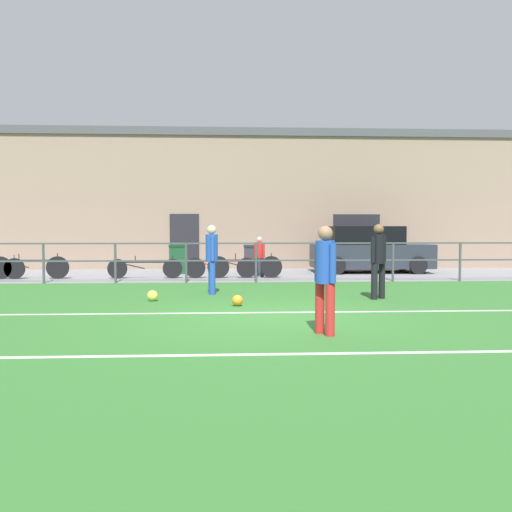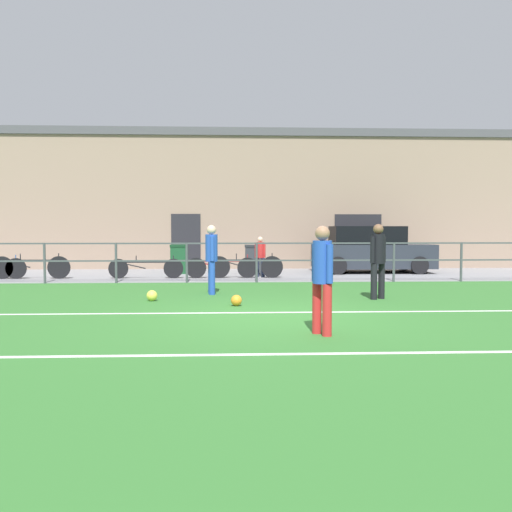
{
  "view_description": "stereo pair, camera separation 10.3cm",
  "coord_description": "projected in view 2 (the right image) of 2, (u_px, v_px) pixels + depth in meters",
  "views": [
    {
      "loc": [
        -0.83,
        -9.45,
        1.56
      ],
      "look_at": [
        -0.11,
        4.04,
        0.86
      ],
      "focal_mm": 37.89,
      "sensor_mm": 36.0,
      "label": 1
    },
    {
      "loc": [
        -0.73,
        -9.46,
        1.56
      ],
      "look_at": [
        -0.11,
        4.04,
        0.86
      ],
      "focal_mm": 37.89,
      "sensor_mm": 36.0,
      "label": 2
    }
  ],
  "objects": [
    {
      "name": "soccer_ball_match",
      "position": [
        152.0,
        296.0,
        11.56
      ],
      "size": [
        0.23,
        0.23,
        0.23
      ],
      "primitive_type": "sphere",
      "color": "#E5E04C",
      "rests_on": "ground"
    },
    {
      "name": "pavement_strip",
      "position": [
        253.0,
        275.0,
        18.03
      ],
      "size": [
        48.0,
        5.0,
        0.02
      ],
      "primitive_type": "cube",
      "color": "gray",
      "rests_on": "ground"
    },
    {
      "name": "perimeter_fence",
      "position": [
        257.0,
        257.0,
        15.5
      ],
      "size": [
        36.07,
        0.07,
        1.15
      ],
      "color": "#474C51",
      "rests_on": "ground"
    },
    {
      "name": "player_striker",
      "position": [
        322.0,
        273.0,
        7.85
      ],
      "size": [
        0.28,
        0.39,
        1.59
      ],
      "rotation": [
        0.0,
        0.0,
        2.08
      ],
      "color": "red",
      "rests_on": "ground"
    },
    {
      "name": "field_line_hash",
      "position": [
        290.0,
        354.0,
        6.67
      ],
      "size": [
        36.0,
        0.11,
        0.0
      ],
      "primitive_type": "cube",
      "color": "white",
      "rests_on": "ground"
    },
    {
      "name": "player_winger",
      "position": [
        212.0,
        255.0,
        12.73
      ],
      "size": [
        0.29,
        0.44,
        1.63
      ],
      "rotation": [
        0.0,
        0.0,
        1.7
      ],
      "color": "blue",
      "rests_on": "ground"
    },
    {
      "name": "bicycle_parked_2",
      "position": [
        245.0,
        267.0,
        16.7
      ],
      "size": [
        2.32,
        0.04,
        0.77
      ],
      "color": "black",
      "rests_on": "pavement_strip"
    },
    {
      "name": "clubhouse_facade",
      "position": [
        249.0,
        200.0,
        21.58
      ],
      "size": [
        28.0,
        2.56,
        5.34
      ],
      "color": "gray",
      "rests_on": "ground"
    },
    {
      "name": "bicycle_parked_1",
      "position": [
        222.0,
        267.0,
        16.67
      ],
      "size": [
        2.22,
        0.04,
        0.73
      ],
      "color": "black",
      "rests_on": "pavement_strip"
    },
    {
      "name": "spectator_child",
      "position": [
        260.0,
        254.0,
        16.99
      ],
      "size": [
        0.34,
        0.22,
        1.28
      ],
      "rotation": [
        0.0,
        0.0,
        2.86
      ],
      "color": "#232D4C",
      "rests_on": "pavement_strip"
    },
    {
      "name": "ground",
      "position": [
        273.0,
        317.0,
        9.55
      ],
      "size": [
        60.0,
        44.0,
        0.04
      ],
      "primitive_type": "cube",
      "color": "#33702D"
    },
    {
      "name": "trash_bin_1",
      "position": [
        254.0,
        259.0,
        18.19
      ],
      "size": [
        0.63,
        0.54,
        0.98
      ],
      "color": "#33383D",
      "rests_on": "pavement_strip"
    },
    {
      "name": "bicycle_parked_0",
      "position": [
        30.0,
        267.0,
        16.4
      ],
      "size": [
        2.39,
        0.04,
        0.78
      ],
      "color": "black",
      "rests_on": "pavement_strip"
    },
    {
      "name": "soccer_ball_spare",
      "position": [
        236.0,
        300.0,
        10.82
      ],
      "size": [
        0.22,
        0.22,
        0.22
      ],
      "primitive_type": "sphere",
      "color": "orange",
      "rests_on": "ground"
    },
    {
      "name": "bicycle_parked_4",
      "position": [
        146.0,
        268.0,
        16.56
      ],
      "size": [
        2.28,
        0.04,
        0.71
      ],
      "color": "black",
      "rests_on": "pavement_strip"
    },
    {
      "name": "player_goalkeeper",
      "position": [
        378.0,
        257.0,
        11.83
      ],
      "size": [
        0.39,
        0.3,
        1.65
      ],
      "rotation": [
        0.0,
        0.0,
        3.72
      ],
      "color": "black",
      "rests_on": "ground"
    },
    {
      "name": "parked_car_red",
      "position": [
        371.0,
        251.0,
        18.81
      ],
      "size": [
        4.06,
        1.85,
        1.61
      ],
      "color": "#282D38",
      "rests_on": "pavement_strip"
    },
    {
      "name": "trash_bin_0",
      "position": [
        179.0,
        259.0,
        18.31
      ],
      "size": [
        0.57,
        0.48,
        0.99
      ],
      "color": "#194C28",
      "rests_on": "pavement_strip"
    },
    {
      "name": "field_line_touchline",
      "position": [
        271.0,
        312.0,
        9.97
      ],
      "size": [
        36.0,
        0.11,
        0.0
      ],
      "primitive_type": "cube",
      "color": "white",
      "rests_on": "ground"
    }
  ]
}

